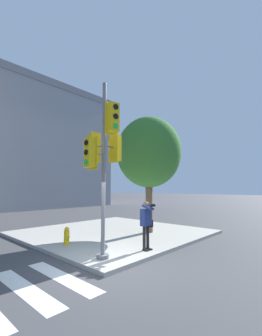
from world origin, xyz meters
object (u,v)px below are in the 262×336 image
object	(u,v)px
street_tree	(149,153)
fire_hydrant	(67,236)
traffic_signal_pole	(103,152)
person_photographer	(146,221)

from	to	relation	value
street_tree	fire_hydrant	xyz separation A→B (m)	(-4.16, 0.78, -3.66)
street_tree	fire_hydrant	world-z (taller)	street_tree
street_tree	fire_hydrant	bearing A→B (deg)	169.43
traffic_signal_pole	street_tree	bearing A→B (deg)	19.33
person_photographer	fire_hydrant	xyz separation A→B (m)	(-1.55, 2.69, -0.68)
fire_hydrant	traffic_signal_pole	bearing A→B (deg)	-93.67
street_tree	fire_hydrant	size ratio (longest dim) A/B	8.54
traffic_signal_pole	fire_hydrant	size ratio (longest dim) A/B	8.35
street_tree	traffic_signal_pole	bearing A→B (deg)	-160.67
traffic_signal_pole	street_tree	size ratio (longest dim) A/B	0.98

